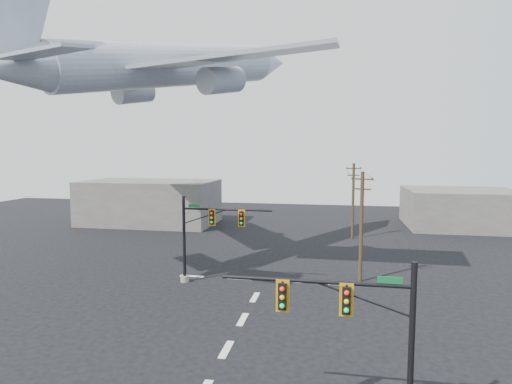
% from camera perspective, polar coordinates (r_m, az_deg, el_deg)
% --- Properties ---
extents(ground, '(120.00, 120.00, 0.00)m').
position_cam_1_polar(ground, '(23.66, -3.99, -20.23)').
color(ground, black).
rests_on(ground, ground).
extents(lane_markings, '(14.00, 21.20, 0.01)m').
position_cam_1_polar(lane_markings, '(28.42, -1.20, -15.61)').
color(lane_markings, silver).
rests_on(lane_markings, ground).
extents(signal_mast_near, '(7.28, 0.71, 6.41)m').
position_cam_1_polar(signal_mast_near, '(16.90, 14.57, -18.37)').
color(signal_mast_near, gray).
rests_on(signal_mast_near, ground).
extents(signal_mast_far, '(7.25, 0.75, 6.77)m').
position_cam_1_polar(signal_mast_far, '(33.25, -7.11, -5.91)').
color(signal_mast_far, gray).
rests_on(signal_mast_far, ground).
extents(utility_pole_a, '(1.64, 0.76, 8.64)m').
position_cam_1_polar(utility_pole_a, '(34.25, 13.87, -4.25)').
color(utility_pole_a, '#402D1B').
rests_on(utility_pole_a, ground).
extents(utility_pole_b, '(1.76, 0.45, 8.76)m').
position_cam_1_polar(utility_pole_b, '(50.66, 12.81, -0.96)').
color(utility_pole_b, '#402D1B').
rests_on(utility_pole_b, ground).
extents(power_lines, '(1.60, 16.60, 0.03)m').
position_cam_1_polar(power_lines, '(42.10, 13.35, 2.45)').
color(power_lines, black).
extents(airliner, '(28.55, 31.19, 8.89)m').
position_cam_1_polar(airliner, '(39.44, -10.76, 16.16)').
color(airliner, '#AAAEB6').
extents(building_left, '(18.00, 10.00, 6.00)m').
position_cam_1_polar(building_left, '(61.55, -13.93, -1.31)').
color(building_left, slate).
rests_on(building_left, ground).
extents(building_right, '(14.00, 12.00, 5.00)m').
position_cam_1_polar(building_right, '(63.31, 25.65, -1.98)').
color(building_right, slate).
rests_on(building_right, ground).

